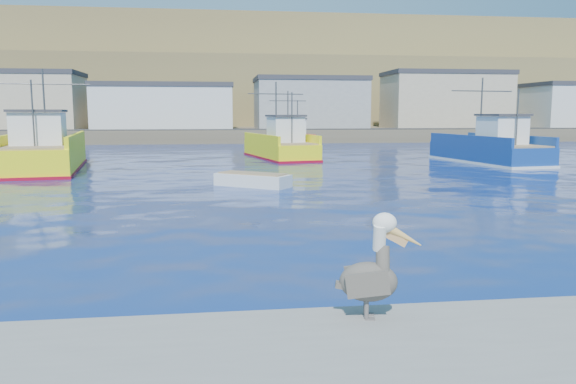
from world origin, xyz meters
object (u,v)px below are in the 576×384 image
object	(u,v)px
trawler_yellow_a	(44,153)
pelican	(372,273)
boat_orange	(291,140)
skiff_far	(521,151)
trawler_yellow_b	(281,146)
trawler_blue	(490,149)
skiff_mid	(253,181)

from	to	relation	value
trawler_yellow_a	pelican	world-z (taller)	trawler_yellow_a
boat_orange	skiff_far	distance (m)	21.97
trawler_yellow_b	skiff_far	xyz separation A→B (m)	(22.80, 2.63, -0.75)
boat_orange	skiff_far	bearing A→B (deg)	-20.79
trawler_blue	boat_orange	xyz separation A→B (m)	(-12.86, 16.66, -0.03)
trawler_yellow_a	pelican	xyz separation A→B (m)	(13.55, -30.30, 0.09)
trawler_yellow_a	skiff_mid	size ratio (longest dim) A/B	3.41
trawler_blue	skiff_far	world-z (taller)	trawler_blue
trawler_yellow_a	trawler_yellow_b	world-z (taller)	trawler_yellow_a
trawler_yellow_a	pelican	distance (m)	33.20
trawler_yellow_a	skiff_mid	distance (m)	16.56
pelican	trawler_blue	bearing A→B (deg)	60.13
skiff_mid	pelican	world-z (taller)	pelican
trawler_blue	pelican	size ratio (longest dim) A/B	6.73
trawler_yellow_b	boat_orange	xyz separation A→B (m)	(2.27, 10.43, 0.01)
trawler_blue	skiff_far	bearing A→B (deg)	49.13
boat_orange	trawler_yellow_a	bearing A→B (deg)	-136.38
trawler_blue	skiff_mid	xyz separation A→B (m)	(-18.67, -11.49, -0.75)
boat_orange	skiff_mid	world-z (taller)	boat_orange
boat_orange	trawler_blue	bearing A→B (deg)	-52.34
trawler_yellow_b	skiff_mid	distance (m)	18.08
trawler_blue	skiff_mid	size ratio (longest dim) A/B	2.86
trawler_yellow_a	skiff_far	xyz separation A→B (m)	(39.38, 10.17, -0.89)
skiff_mid	trawler_blue	bearing A→B (deg)	31.60
trawler_yellow_a	boat_orange	xyz separation A→B (m)	(18.85, 17.96, -0.14)
trawler_blue	skiff_mid	distance (m)	21.94
pelican	trawler_yellow_b	bearing A→B (deg)	85.43
skiff_mid	pelican	bearing A→B (deg)	-88.53
trawler_yellow_b	trawler_blue	xyz separation A→B (m)	(15.13, -6.23, 0.03)
trawler_yellow_b	boat_orange	bearing A→B (deg)	77.69
trawler_yellow_a	trawler_yellow_b	bearing A→B (deg)	24.45
trawler_yellow_a	skiff_far	bearing A→B (deg)	14.48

